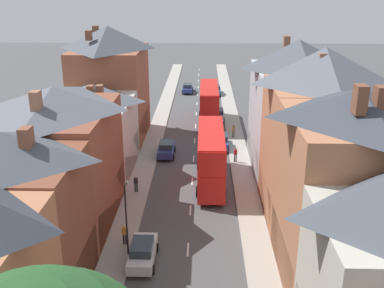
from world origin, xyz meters
TOP-DOWN VIEW (x-y plane):
  - pavement_left at (-5.10, 38.00)m, footprint 2.20×104.00m
  - pavement_right at (5.10, 38.00)m, footprint 2.20×104.00m
  - centre_line_dashes at (0.00, 36.00)m, footprint 0.14×97.80m
  - terrace_row_left at (-10.18, 15.83)m, footprint 8.00×53.77m
  - terrace_row_right at (10.19, 11.88)m, footprint 8.00×45.56m
  - double_decker_bus_lead at (1.79, 23.69)m, footprint 2.74×10.80m
  - double_decker_bus_mid_street at (1.79, 42.91)m, footprint 2.74×10.80m
  - car_near_blue at (-1.80, 61.77)m, footprint 1.90×4.39m
  - car_near_silver at (3.10, 60.27)m, footprint 1.90×4.17m
  - car_parked_left_a at (3.10, 45.06)m, footprint 1.90×4.08m
  - car_parked_right_a at (-3.10, 10.35)m, footprint 1.90×4.28m
  - car_parked_left_b at (-3.10, 30.83)m, footprint 1.90×4.33m
  - car_mid_white at (3.10, 33.67)m, footprint 1.90×4.42m
  - car_far_grey at (1.80, 59.76)m, footprint 1.90×4.51m
  - pedestrian_mid_left at (-4.69, 12.40)m, footprint 0.36×0.22m
  - pedestrian_mid_right at (-5.13, 21.25)m, footprint 0.36×0.22m
  - pedestrian_far_left at (4.54, 28.86)m, footprint 0.36×0.22m
  - pedestrian_far_right at (4.83, 37.07)m, footprint 0.36×0.22m
  - street_lamp at (-4.25, 11.25)m, footprint 0.20×1.12m

SIDE VIEW (x-z plane):
  - centre_line_dashes at x=0.00m, z-range 0.00..0.01m
  - pavement_left at x=-5.10m, z-range 0.00..0.14m
  - pavement_right at x=5.10m, z-range 0.00..0.14m
  - car_near_blue at x=-1.80m, z-range 0.01..1.59m
  - car_parked_left_a at x=3.10m, z-range 0.01..1.60m
  - car_parked_right_a at x=-3.10m, z-range 0.01..1.67m
  - car_far_grey at x=1.80m, z-range 0.01..1.69m
  - car_near_silver at x=3.10m, z-range 0.00..1.71m
  - car_mid_white at x=3.10m, z-range 0.00..1.71m
  - car_parked_left_b at x=-3.10m, z-range 0.00..1.71m
  - pedestrian_mid_left at x=-4.69m, z-range 0.23..1.84m
  - pedestrian_mid_right at x=-5.13m, z-range 0.23..1.84m
  - pedestrian_far_left at x=4.54m, z-range 0.23..1.84m
  - pedestrian_far_right at x=4.83m, z-range 0.23..1.84m
  - double_decker_bus_lead at x=1.79m, z-range 0.17..5.47m
  - double_decker_bus_mid_street at x=1.79m, z-range 0.17..5.47m
  - street_lamp at x=-4.25m, z-range 0.49..5.99m
  - terrace_row_left at x=-10.18m, z-range -1.10..12.62m
  - terrace_row_right at x=10.19m, z-range -0.79..13.14m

